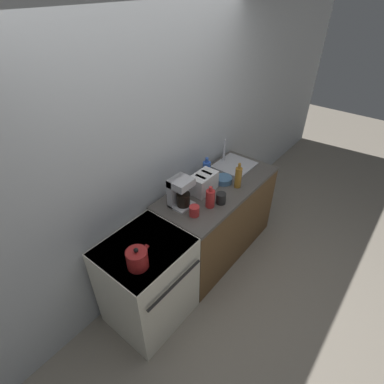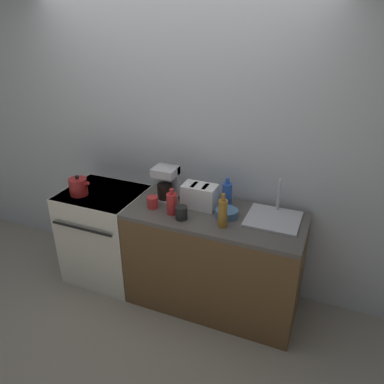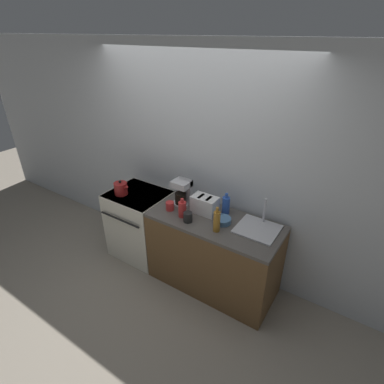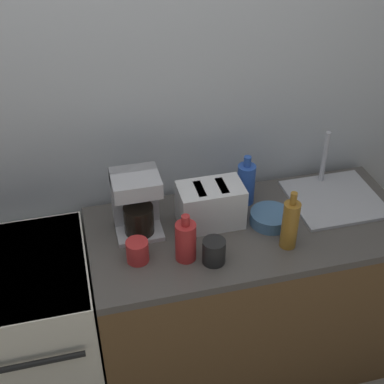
{
  "view_description": "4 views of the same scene",
  "coord_description": "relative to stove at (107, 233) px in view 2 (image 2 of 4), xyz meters",
  "views": [
    {
      "loc": [
        -1.62,
        -1.03,
        2.63
      ],
      "look_at": [
        0.09,
        0.34,
        1.04
      ],
      "focal_mm": 28.0,
      "sensor_mm": 36.0,
      "label": 1
    },
    {
      "loc": [
        1.33,
        -2.16,
        2.35
      ],
      "look_at": [
        0.27,
        0.41,
        1.0
      ],
      "focal_mm": 35.0,
      "sensor_mm": 36.0,
      "label": 2
    },
    {
      "loc": [
        1.74,
        -2.0,
        2.65
      ],
      "look_at": [
        0.22,
        0.32,
        1.14
      ],
      "focal_mm": 28.0,
      "sensor_mm": 36.0,
      "label": 3
    },
    {
      "loc": [
        -0.19,
        -1.38,
        2.38
      ],
      "look_at": [
        0.24,
        0.33,
        1.12
      ],
      "focal_mm": 50.0,
      "sensor_mm": 36.0,
      "label": 4
    }
  ],
  "objects": [
    {
      "name": "ground_plane",
      "position": [
        0.56,
        -0.3,
        -0.46
      ],
      "size": [
        12.0,
        12.0,
        0.0
      ],
      "primitive_type": "plane",
      "color": "gray"
    },
    {
      "name": "bottle_red",
      "position": [
        0.75,
        -0.11,
        0.52
      ],
      "size": [
        0.08,
        0.08,
        0.22
      ],
      "color": "#B72828",
      "rests_on": "counter_block"
    },
    {
      "name": "cup_red",
      "position": [
        0.56,
        -0.08,
        0.48
      ],
      "size": [
        0.09,
        0.09,
        0.1
      ],
      "color": "red",
      "rests_on": "counter_block"
    },
    {
      "name": "coffee_maker",
      "position": [
        0.59,
        0.12,
        0.58
      ],
      "size": [
        0.2,
        0.18,
        0.29
      ],
      "color": "#B7B7BC",
      "rests_on": "counter_block"
    },
    {
      "name": "bowl",
      "position": [
        1.16,
        0.02,
        0.46
      ],
      "size": [
        0.18,
        0.18,
        0.06
      ],
      "color": "teal",
      "rests_on": "counter_block"
    },
    {
      "name": "stove",
      "position": [
        0.0,
        0.0,
        0.0
      ],
      "size": [
        0.7,
        0.65,
        0.89
      ],
      "color": "silver",
      "rests_on": "ground_plane"
    },
    {
      "name": "sink_tray",
      "position": [
        1.51,
        0.11,
        0.45
      ],
      "size": [
        0.41,
        0.38,
        0.28
      ],
      "color": "#B7B7BC",
      "rests_on": "counter_block"
    },
    {
      "name": "wall_back",
      "position": [
        0.56,
        0.39,
        0.84
      ],
      "size": [
        8.0,
        0.05,
        2.6
      ],
      "color": "silver",
      "rests_on": "ground_plane"
    },
    {
      "name": "kettle",
      "position": [
        -0.15,
        -0.11,
        0.51
      ],
      "size": [
        0.2,
        0.16,
        0.18
      ],
      "color": "maroon",
      "rests_on": "stove"
    },
    {
      "name": "counter_block",
      "position": [
        1.07,
        0.01,
        -0.01
      ],
      "size": [
        1.42,
        0.64,
        0.89
      ],
      "color": "brown",
      "rests_on": "ground_plane"
    },
    {
      "name": "bottle_amber",
      "position": [
        1.18,
        -0.14,
        0.55
      ],
      "size": [
        0.07,
        0.07,
        0.27
      ],
      "color": "#9E6B23",
      "rests_on": "counter_block"
    },
    {
      "name": "toaster",
      "position": [
        0.9,
        0.08,
        0.53
      ],
      "size": [
        0.28,
        0.17,
        0.19
      ],
      "color": "white",
      "rests_on": "counter_block"
    },
    {
      "name": "bottle_blue",
      "position": [
        1.1,
        0.2,
        0.54
      ],
      "size": [
        0.08,
        0.08,
        0.24
      ],
      "color": "#2D56B7",
      "rests_on": "counter_block"
    },
    {
      "name": "cup_black",
      "position": [
        0.85,
        -0.16,
        0.49
      ],
      "size": [
        0.09,
        0.09,
        0.11
      ],
      "color": "black",
      "rests_on": "counter_block"
    }
  ]
}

